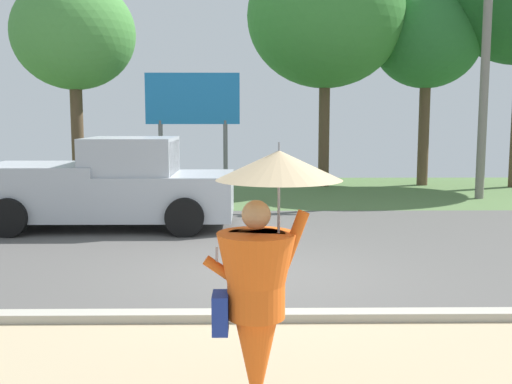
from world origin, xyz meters
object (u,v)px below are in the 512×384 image
utility_pole (486,56)px  tree_right_far (427,40)px  monk_pedestrian (261,281)px  tree_center_back (74,35)px  roadside_billboard (193,108)px  pickup_truck (109,186)px  tree_right_mid (326,16)px

utility_pole → tree_right_far: (-0.66, 3.38, 0.83)m
monk_pedestrian → tree_center_back: (-5.15, 13.51, 3.58)m
roadside_billboard → tree_right_far: size_ratio=0.54×
pickup_truck → roadside_billboard: size_ratio=1.49×
pickup_truck → monk_pedestrian: bearing=-61.3°
monk_pedestrian → pickup_truck: (-3.00, 8.09, -0.21)m
roadside_billboard → monk_pedestrian: bearing=-82.5°
monk_pedestrian → tree_right_far: (5.81, 15.81, 3.73)m
pickup_truck → tree_center_back: (-2.15, 5.42, 3.79)m
utility_pole → roadside_billboard: bearing=-179.6°
tree_center_back → tree_right_mid: tree_right_mid is taller
pickup_truck → tree_right_far: size_ratio=0.81×
tree_right_mid → tree_right_far: tree_right_mid is taller
pickup_truck → utility_pole: size_ratio=0.69×
monk_pedestrian → tree_right_mid: bearing=68.5°
roadside_billboard → tree_right_mid: bearing=38.3°
utility_pole → tree_right_mid: bearing=142.3°
tree_right_mid → tree_right_far: (3.39, 0.24, -0.72)m
utility_pole → tree_center_back: bearing=174.7°
tree_right_mid → tree_right_far: size_ratio=1.22×
roadside_billboard → tree_right_far: bearing=24.8°
utility_pole → tree_center_back: size_ratio=1.20×
tree_center_back → utility_pole: bearing=-5.3°
tree_right_mid → tree_center_back: bearing=-164.8°
roadside_billboard → tree_center_back: (-3.52, 1.14, 2.11)m
monk_pedestrian → tree_center_back: bearing=98.2°
utility_pole → tree_center_back: utility_pole is taller
tree_center_back → tree_right_mid: bearing=15.2°
pickup_truck → tree_right_mid: 10.34m
pickup_truck → tree_right_far: tree_right_far is taller
pickup_truck → utility_pole: 10.86m
utility_pole → roadside_billboard: 8.22m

